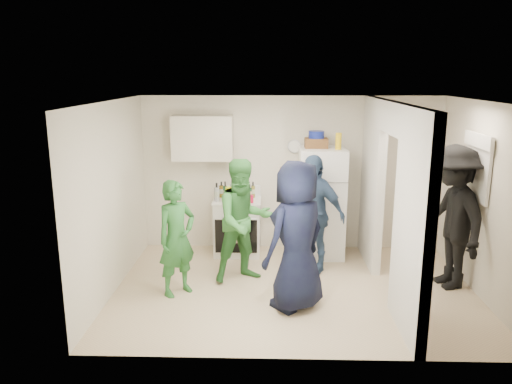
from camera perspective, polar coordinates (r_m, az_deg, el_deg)
floor at (r=6.88m, az=4.37°, el=-10.99°), size 4.80×4.80×0.00m
wall_back at (r=8.13m, az=3.99°, el=2.10°), size 4.80×0.00×4.80m
wall_front at (r=4.84m, az=5.53°, el=-5.82°), size 4.80×0.00×4.80m
wall_left at (r=6.78m, az=-16.13°, el=-0.68°), size 0.00×3.40×3.40m
wall_right at (r=7.01m, az=24.55°, el=-0.92°), size 0.00×3.40×3.40m
ceiling at (r=6.28m, az=4.78°, el=10.27°), size 4.80×4.80×0.00m
partition_pier_back at (r=7.69m, az=13.14°, el=1.12°), size 0.12×1.20×2.50m
partition_pier_front at (r=5.61m, az=17.47°, el=-3.68°), size 0.12×1.20×2.50m
partition_header at (r=6.47m, az=15.53°, el=8.15°), size 0.12×1.00×0.40m
stove at (r=8.01m, az=-2.13°, el=-3.96°), size 0.75×0.63×0.90m
upper_cabinet at (r=7.92m, az=-6.13°, el=6.16°), size 0.95×0.34×0.70m
fridge at (r=7.90m, az=7.46°, el=-1.22°), size 0.71×0.69×1.72m
wicker_basket at (r=7.75m, az=6.89°, el=5.58°), size 0.35×0.25×0.15m
blue_bowl at (r=7.74m, az=6.92°, el=6.53°), size 0.24×0.24×0.11m
yellow_cup_stack_top at (r=7.64m, az=9.40°, el=5.76°), size 0.09×0.09×0.25m
wall_clock at (r=8.03m, az=4.40°, el=5.22°), size 0.22×0.02×0.22m
spice_shelf at (r=8.06m, az=4.01°, el=2.73°), size 0.35×0.08×0.03m
nook_window at (r=7.11m, az=24.10°, el=2.60°), size 0.03×0.70×0.80m
nook_window_frame at (r=7.10m, az=23.99°, el=2.61°), size 0.04×0.76×0.86m
nook_valance at (r=7.04m, az=24.07°, el=5.41°), size 0.04×0.82×0.18m
yellow_cup_stack_stove at (r=7.66m, az=-3.18°, el=-0.35°), size 0.09×0.09×0.25m
red_cup at (r=7.67m, az=-0.63°, el=-0.80°), size 0.09×0.09×0.12m
person_green_left at (r=6.55m, az=-9.05°, el=-5.23°), size 0.65×0.65×1.53m
person_green_center at (r=6.88m, az=-1.41°, el=-3.31°), size 1.03×0.94×1.72m
person_denim at (r=7.26m, az=6.41°, el=-2.47°), size 1.08×0.89×1.73m
person_navy at (r=6.06m, az=4.67°, el=-5.05°), size 1.06×1.05×1.85m
person_nook at (r=7.15m, az=21.53°, el=-2.70°), size 0.94×1.37×1.94m
bottle_a at (r=8.01m, az=-3.96°, el=0.29°), size 0.07×0.07×0.26m
bottle_b at (r=7.81m, az=-3.54°, el=0.12°), size 0.07×0.07×0.30m
bottle_c at (r=8.02m, az=-2.73°, el=0.42°), size 0.07×0.07×0.29m
bottle_d at (r=7.82m, az=-2.03°, el=0.19°), size 0.06×0.06×0.31m
bottle_e at (r=8.04m, az=-1.51°, el=0.44°), size 0.06×0.06×0.28m
bottle_f at (r=7.87m, az=-0.74°, el=0.03°), size 0.07×0.07×0.24m
bottle_g at (r=7.97m, az=-0.34°, el=0.26°), size 0.06×0.06×0.26m
bottle_h at (r=7.76m, az=-4.51°, el=-0.01°), size 0.08×0.08×0.29m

